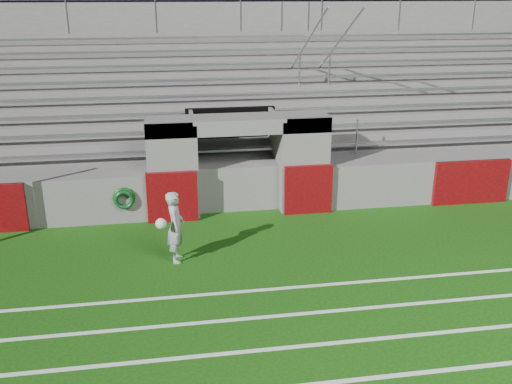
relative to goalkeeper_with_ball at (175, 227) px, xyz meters
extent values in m
plane|color=#14430B|center=(1.79, -0.63, -0.82)|extent=(90.00, 90.00, 0.00)
cube|color=white|center=(1.79, -3.63, -0.81)|extent=(28.00, 0.09, 0.01)
cube|color=white|center=(1.79, -2.63, -0.81)|extent=(28.00, 0.09, 0.01)
cube|color=white|center=(1.79, -1.63, -0.81)|extent=(28.00, 0.09, 0.01)
cube|color=slate|center=(9.49, 2.54, -0.20)|extent=(10.60, 0.35, 1.25)
cube|color=slate|center=(-0.01, 2.87, 0.48)|extent=(1.20, 1.00, 2.60)
cube|color=slate|center=(3.59, 2.87, 0.48)|extent=(1.20, 1.00, 2.60)
cube|color=black|center=(1.79, 4.57, 0.43)|extent=(2.60, 0.20, 2.50)
cube|color=slate|center=(0.64, 3.47, 0.43)|extent=(0.10, 2.20, 2.50)
cube|color=slate|center=(2.94, 3.47, 0.43)|extent=(0.10, 2.20, 2.50)
cube|color=slate|center=(1.79, 2.87, 1.58)|extent=(4.80, 1.00, 0.40)
cube|color=slate|center=(1.79, 6.72, 0.33)|extent=(26.00, 8.00, 0.20)
cube|color=slate|center=(1.79, 6.72, -0.30)|extent=(26.00, 8.00, 1.05)
cube|color=#52070A|center=(-0.01, 2.31, -0.15)|extent=(1.30, 0.15, 1.35)
cube|color=#52070A|center=(3.59, 2.31, -0.15)|extent=(1.30, 0.15, 1.35)
cube|color=#52070A|center=(8.29, 2.31, -0.20)|extent=(2.20, 0.15, 1.25)
cube|color=gray|center=(1.79, 3.79, 0.65)|extent=(23.00, 0.28, 0.06)
cube|color=slate|center=(1.79, 4.64, 0.62)|extent=(24.00, 0.75, 0.38)
cube|color=gray|center=(1.79, 4.54, 1.03)|extent=(23.00, 0.28, 0.06)
cube|color=slate|center=(1.79, 5.39, 0.81)|extent=(24.00, 0.75, 0.76)
cube|color=gray|center=(1.79, 5.29, 1.41)|extent=(23.00, 0.28, 0.06)
cube|color=slate|center=(1.79, 6.14, 1.00)|extent=(24.00, 0.75, 1.14)
cube|color=gray|center=(1.79, 6.04, 1.79)|extent=(23.00, 0.28, 0.06)
cube|color=slate|center=(1.79, 6.89, 1.19)|extent=(24.00, 0.75, 1.52)
cube|color=gray|center=(1.79, 6.79, 2.17)|extent=(23.00, 0.28, 0.06)
cube|color=slate|center=(1.79, 7.64, 1.38)|extent=(24.00, 0.75, 1.90)
cube|color=gray|center=(1.79, 7.54, 2.55)|extent=(23.00, 0.28, 0.06)
cube|color=slate|center=(1.79, 8.39, 1.57)|extent=(24.00, 0.75, 2.28)
cube|color=gray|center=(1.79, 8.29, 2.93)|extent=(23.00, 0.28, 0.06)
cube|color=slate|center=(1.79, 9.14, 1.76)|extent=(24.00, 0.75, 2.66)
cube|color=gray|center=(1.79, 9.04, 3.31)|extent=(23.00, 0.28, 0.06)
cube|color=slate|center=(1.79, 9.82, 1.82)|extent=(26.00, 0.60, 5.29)
cylinder|color=#A5A8AD|center=(4.29, 3.52, 0.93)|extent=(0.05, 0.05, 1.00)
cylinder|color=#A5A8AD|center=(4.29, 6.52, 2.45)|extent=(0.05, 0.05, 1.00)
cylinder|color=#A5A8AD|center=(4.29, 9.52, 3.97)|extent=(0.05, 0.05, 1.00)
cylinder|color=#A5A8AD|center=(4.29, 6.52, 2.95)|extent=(0.05, 6.02, 3.08)
cylinder|color=#A5A8AD|center=(5.29, 3.52, 0.93)|extent=(0.05, 0.05, 1.00)
cylinder|color=#A5A8AD|center=(5.29, 6.52, 2.45)|extent=(0.05, 0.05, 1.00)
cylinder|color=#A5A8AD|center=(5.29, 9.52, 3.97)|extent=(0.05, 0.05, 1.00)
cylinder|color=#A5A8AD|center=(5.29, 6.52, 2.95)|extent=(0.05, 6.02, 3.08)
cylinder|color=#A5A8AD|center=(-3.21, 9.52, 4.02)|extent=(0.05, 0.05, 1.10)
cylinder|color=#A5A8AD|center=(-0.21, 9.52, 4.02)|extent=(0.05, 0.05, 1.10)
cylinder|color=#A5A8AD|center=(2.79, 9.52, 4.02)|extent=(0.05, 0.05, 1.10)
cylinder|color=#A5A8AD|center=(5.79, 9.52, 4.02)|extent=(0.05, 0.05, 1.10)
cylinder|color=#A5A8AD|center=(8.79, 9.52, 4.02)|extent=(0.05, 0.05, 1.10)
cylinder|color=#A5A8AD|center=(11.79, 9.52, 4.02)|extent=(0.05, 0.05, 1.10)
imported|color=#A0A5A9|center=(0.01, 0.01, -0.01)|extent=(0.43, 0.62, 1.63)
sphere|color=white|center=(-0.30, -0.28, 0.21)|extent=(0.24, 0.24, 0.24)
torus|color=#0D420E|center=(-1.23, 2.32, -0.10)|extent=(0.57, 0.10, 0.57)
torus|color=#0C401C|center=(-1.23, 2.27, -0.14)|extent=(0.50, 0.10, 0.50)
camera|label=1|loc=(-0.10, -11.64, 4.92)|focal=40.00mm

